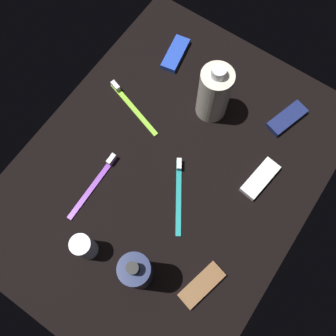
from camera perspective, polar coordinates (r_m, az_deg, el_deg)
The scene contains 11 objects.
ground_plane at distance 89.27cm, azimuth 0.00°, elevation -0.75°, with size 84.00×64.00×1.20cm, color black.
lotion_bottle at distance 76.10cm, azimuth -4.66°, elevation -15.32°, with size 6.00×6.00×19.31cm.
bodywash_bottle at distance 88.99cm, azimuth 6.93°, elevation 11.10°, with size 7.46×7.46×17.35cm.
deodorant_stick at distance 82.17cm, azimuth -12.47°, elevation -11.52°, with size 4.37×4.37×9.02cm, color silver.
toothbrush_lime at distance 95.47cm, azimuth -5.57°, elevation 9.38°, with size 6.42×17.56×2.10cm.
toothbrush_teal at distance 86.74cm, azimuth 1.62°, elevation -3.55°, with size 15.70×10.89×2.10cm.
toothbrush_purple at distance 88.91cm, azimuth -10.82°, elevation -2.10°, with size 18.03×1.68×2.10cm.
snack_bar_blue at distance 102.87cm, azimuth 1.14°, elevation 16.79°, with size 10.40×4.00×1.50cm, color blue.
snack_bar_navy at distance 97.63cm, azimuth 17.44°, elevation 7.14°, with size 10.40×4.00×1.50cm, color navy.
snack_bar_white at distance 89.98cm, azimuth 13.68°, elevation -1.55°, with size 10.40×4.00×1.50cm, color white.
snack_bar_brown at distance 83.77cm, azimuth 5.07°, elevation -17.10°, with size 10.40×4.00×1.50cm, color brown.
Camera 1 is at (-23.04, -15.83, 84.18)cm, focal length 40.57 mm.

